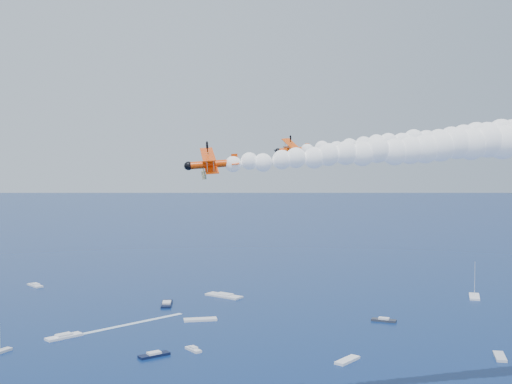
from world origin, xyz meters
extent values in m
cube|color=white|center=(-28.88, 109.76, 0.35)|extent=(11.19, 8.40, 0.70)
cube|color=#282B36|center=(72.60, 104.68, 0.35)|extent=(8.08, 6.79, 0.70)
cube|color=silver|center=(86.26, 61.76, 0.35)|extent=(6.29, 8.76, 0.70)
cube|color=white|center=(6.91, 87.72, 0.35)|extent=(4.19, 6.29, 0.70)
cube|color=black|center=(5.45, 145.61, 0.35)|extent=(5.54, 11.88, 0.70)
cube|color=silver|center=(28.48, 154.24, 0.35)|extent=(13.79, 14.83, 0.70)
cube|color=silver|center=(13.92, 120.25, 0.35)|extent=(11.11, 4.07, 0.70)
cube|color=black|center=(-4.16, 85.29, 0.35)|extent=(9.02, 5.68, 0.70)
cube|color=white|center=(122.33, 129.64, 0.35)|extent=(9.14, 11.85, 0.70)
cube|color=silver|center=(-44.84, 192.94, 0.35)|extent=(7.34, 9.95, 0.70)
cube|color=white|center=(45.17, 68.68, 0.35)|extent=(8.55, 7.26, 0.70)
cube|color=silver|center=(-45.28, 98.72, 0.35)|extent=(6.23, 6.74, 0.70)
cube|color=white|center=(-7.62, 121.83, 0.03)|extent=(34.04, 20.49, 0.04)
camera|label=1|loc=(-17.84, -85.93, 53.59)|focal=44.56mm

